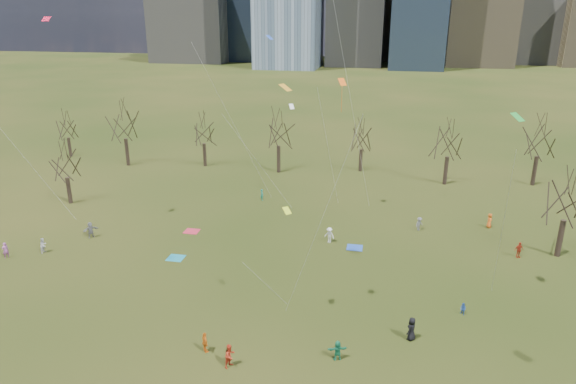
% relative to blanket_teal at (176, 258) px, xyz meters
% --- Properties ---
extents(ground, '(500.00, 500.00, 0.00)m').
position_rel_blanket_teal_xyz_m(ground, '(10.89, -10.16, -0.01)').
color(ground, black).
rests_on(ground, ground).
extents(bare_tree_row, '(113.04, 29.80, 9.50)m').
position_rel_blanket_teal_xyz_m(bare_tree_row, '(10.80, 27.06, 6.10)').
color(bare_tree_row, black).
rests_on(bare_tree_row, ground).
extents(blanket_teal, '(1.60, 1.50, 0.03)m').
position_rel_blanket_teal_xyz_m(blanket_teal, '(0.00, 0.00, 0.00)').
color(blanket_teal, teal).
rests_on(blanket_teal, ground).
extents(blanket_navy, '(1.60, 1.50, 0.03)m').
position_rel_blanket_teal_xyz_m(blanket_navy, '(17.08, 5.77, 0.00)').
color(blanket_navy, '#244BAA').
rests_on(blanket_navy, ground).
extents(blanket_crimson, '(1.60, 1.50, 0.03)m').
position_rel_blanket_teal_xyz_m(blanket_crimson, '(-0.85, 6.42, 0.00)').
color(blanket_crimson, '#BC253C').
rests_on(blanket_crimson, ground).
extents(person_2, '(0.97, 1.05, 1.73)m').
position_rel_blanket_teal_xyz_m(person_2, '(10.14, -14.57, 0.85)').
color(person_2, red).
rests_on(person_2, ground).
extents(person_4, '(0.89, 0.94, 1.57)m').
position_rel_blanket_teal_xyz_m(person_4, '(7.93, -13.40, 0.77)').
color(person_4, orange).
rests_on(person_4, ground).
extents(person_5, '(1.45, 0.86, 1.49)m').
position_rel_blanket_teal_xyz_m(person_5, '(17.22, -12.42, 0.73)').
color(person_5, '#1B7B53').
rests_on(person_5, ground).
extents(person_6, '(0.97, 1.06, 1.82)m').
position_rel_blanket_teal_xyz_m(person_6, '(22.30, -9.07, 0.90)').
color(person_6, black).
rests_on(person_6, ground).
extents(person_7, '(0.65, 0.71, 1.62)m').
position_rel_blanket_teal_xyz_m(person_7, '(-16.36, -3.15, 0.79)').
color(person_7, '#AA55A2').
rests_on(person_7, ground).
extents(person_8, '(0.62, 0.62, 1.02)m').
position_rel_blanket_teal_xyz_m(person_8, '(26.44, -4.87, 0.49)').
color(person_8, '#2954B4').
rests_on(person_8, ground).
extents(person_9, '(1.23, 0.97, 1.67)m').
position_rel_blanket_teal_xyz_m(person_9, '(14.35, 6.56, 0.82)').
color(person_9, white).
rests_on(person_9, ground).
extents(person_10, '(1.04, 0.75, 1.63)m').
position_rel_blanket_teal_xyz_m(person_10, '(33.01, 6.73, 0.80)').
color(person_10, '#B9321A').
rests_on(person_10, ground).
extents(person_11, '(1.46, 1.54, 1.74)m').
position_rel_blanket_teal_xyz_m(person_11, '(-10.80, 2.83, 0.86)').
color(person_11, slate).
rests_on(person_11, ground).
extents(person_12, '(0.55, 0.83, 1.67)m').
position_rel_blanket_teal_xyz_m(person_12, '(31.42, 13.96, 0.82)').
color(person_12, orange).
rests_on(person_12, ground).
extents(person_13, '(0.58, 0.64, 1.48)m').
position_rel_blanket_teal_xyz_m(person_13, '(4.37, 17.52, 0.72)').
color(person_13, '#1C806F').
rests_on(person_13, ground).
extents(person_14, '(0.61, 0.77, 1.56)m').
position_rel_blanket_teal_xyz_m(person_14, '(-13.45, -1.38, 0.77)').
color(person_14, silver).
rests_on(person_14, ground).
extents(person_15, '(1.08, 1.12, 1.53)m').
position_rel_blanket_teal_xyz_m(person_15, '(23.70, 11.66, 0.75)').
color(person_15, slate).
rests_on(person_15, ground).
extents(kites_airborne, '(64.78, 39.44, 34.29)m').
position_rel_blanket_teal_xyz_m(kites_airborne, '(19.98, 1.90, 13.33)').
color(kites_airborne, orange).
rests_on(kites_airborne, ground).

